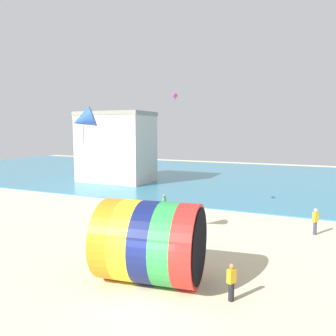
% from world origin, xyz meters
% --- Properties ---
extents(ground_plane, '(120.00, 120.00, 0.00)m').
position_xyz_m(ground_plane, '(0.00, 0.00, 0.00)').
color(ground_plane, beige).
extents(sea, '(120.00, 40.00, 0.10)m').
position_xyz_m(sea, '(0.00, 36.63, 0.05)').
color(sea, teal).
rests_on(sea, ground).
extents(giant_inflatable_tube, '(5.06, 4.34, 3.75)m').
position_xyz_m(giant_inflatable_tube, '(-0.60, 2.14, 1.88)').
color(giant_inflatable_tube, orange).
rests_on(giant_inflatable_tube, ground).
extents(kite_handler, '(0.37, 0.42, 1.60)m').
position_xyz_m(kite_handler, '(3.24, 1.82, 0.81)').
color(kite_handler, black).
rests_on(kite_handler, ground).
extents(kite_blue_delta, '(1.87, 1.76, 2.32)m').
position_xyz_m(kite_blue_delta, '(-5.59, 3.82, 7.55)').
color(kite_blue_delta, blue).
extents(kite_magenta_parafoil, '(0.57, 1.10, 0.53)m').
position_xyz_m(kite_magenta_parafoil, '(-3.79, 12.64, 9.62)').
color(kite_magenta_parafoil, '#D1339E').
extents(bystander_near_water, '(0.40, 0.42, 1.80)m').
position_xyz_m(bystander_near_water, '(6.43, 12.59, 0.93)').
color(bystander_near_water, '#383D56').
rests_on(bystander_near_water, ground).
extents(bystander_mid_beach, '(0.24, 0.37, 1.64)m').
position_xyz_m(bystander_mid_beach, '(-5.16, 13.60, 0.83)').
color(bystander_mid_beach, '#383D56').
rests_on(bystander_mid_beach, ground).
extents(bystander_far_left, '(0.32, 0.41, 1.58)m').
position_xyz_m(bystander_far_left, '(-4.04, 8.37, 0.80)').
color(bystander_far_left, '#726651').
rests_on(bystander_far_left, ground).
extents(promenade_building, '(9.53, 6.12, 9.37)m').
position_xyz_m(promenade_building, '(-18.05, 26.41, 4.69)').
color(promenade_building, beige).
rests_on(promenade_building, ground).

